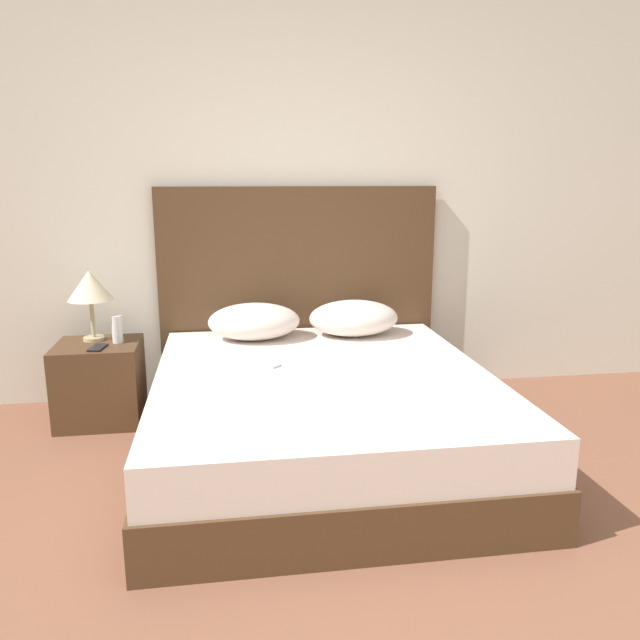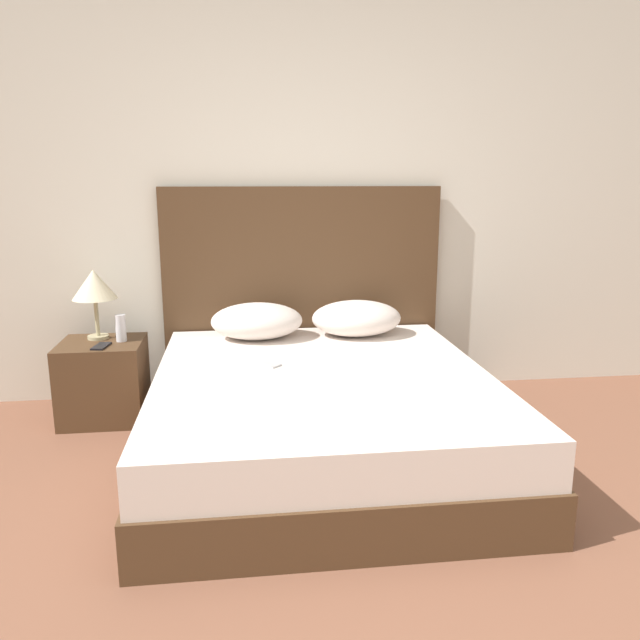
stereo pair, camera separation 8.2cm
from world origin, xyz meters
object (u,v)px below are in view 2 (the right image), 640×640
(bed, at_px, (322,415))
(table_lamp, at_px, (94,286))
(phone_on_nightstand, at_px, (101,346))
(nightstand, at_px, (104,381))
(phone_on_bed, at_px, (266,364))

(bed, xyz_separation_m, table_lamp, (-1.25, 0.76, 0.57))
(table_lamp, xyz_separation_m, phone_on_nightstand, (0.06, -0.20, -0.31))
(nightstand, bearing_deg, bed, -28.84)
(table_lamp, height_order, phone_on_nightstand, table_lamp)
(bed, xyz_separation_m, nightstand, (-1.22, 0.67, 0.01))
(bed, distance_m, phone_on_bed, 0.40)
(phone_on_bed, xyz_separation_m, table_lamp, (-0.98, 0.59, 0.33))
(table_lamp, distance_m, phone_on_nightstand, 0.37)
(phone_on_bed, distance_m, phone_on_nightstand, 1.00)
(phone_on_bed, height_order, table_lamp, table_lamp)
(bed, relative_size, nightstand, 4.11)
(table_lamp, bearing_deg, phone_on_nightstand, -74.03)
(nightstand, relative_size, table_lamp, 1.14)
(bed, xyz_separation_m, phone_on_bed, (-0.27, 0.17, 0.23))
(bed, height_order, table_lamp, table_lamp)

